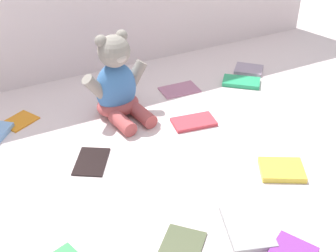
# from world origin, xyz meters

# --- Properties ---
(ground_plane) EXTENTS (3.20, 3.20, 0.00)m
(ground_plane) POSITION_xyz_m (0.00, 0.00, 0.00)
(ground_plane) COLOR silver
(teddy_bear) EXTENTS (0.23, 0.21, 0.27)m
(teddy_bear) POSITION_xyz_m (-0.06, 0.17, 0.10)
(teddy_bear) COLOR #3F72B2
(teddy_bear) RESTS_ON ground_plane
(book_case_1) EXTENTS (0.13, 0.09, 0.01)m
(book_case_1) POSITION_xyz_m (0.18, 0.21, 0.00)
(book_case_1) COLOR #AB6887
(book_case_1) RESTS_ON ground_plane
(book_case_2) EXTENTS (0.14, 0.16, 0.01)m
(book_case_2) POSITION_xyz_m (0.02, -0.43, 0.01)
(book_case_2) COLOR #9C9C9D
(book_case_2) RESTS_ON ground_plane
(book_case_3) EXTENTS (0.13, 0.15, 0.01)m
(book_case_3) POSITION_xyz_m (-0.22, -0.03, 0.00)
(book_case_3) COLOR black
(book_case_3) RESTS_ON ground_plane
(book_case_6) EXTENTS (0.14, 0.13, 0.02)m
(book_case_6) POSITION_xyz_m (0.22, -0.30, 0.01)
(book_case_6) COLOR yellow
(book_case_6) RESTS_ON ground_plane
(book_case_7) EXTENTS (0.16, 0.16, 0.01)m
(book_case_7) POSITION_xyz_m (-0.15, -0.41, 0.00)
(book_case_7) COLOR #51593C
(book_case_7) RESTS_ON ground_plane
(book_case_8) EXTENTS (0.12, 0.12, 0.01)m
(book_case_8) POSITION_xyz_m (-0.36, 0.26, 0.00)
(book_case_8) COLOR orange
(book_case_8) RESTS_ON ground_plane
(book_case_9) EXTENTS (0.14, 0.09, 0.01)m
(book_case_9) POSITION_xyz_m (0.12, 0.01, 0.01)
(book_case_9) COLOR #C83A46
(book_case_9) RESTS_ON ground_plane
(book_case_10) EXTENTS (0.15, 0.14, 0.01)m
(book_case_10) POSITION_xyz_m (0.40, 0.16, 0.01)
(book_case_10) COLOR #269F65
(book_case_10) RESTS_ON ground_plane
(book_case_11) EXTENTS (0.13, 0.13, 0.01)m
(book_case_11) POSITION_xyz_m (0.48, 0.23, 0.01)
(book_case_11) COLOR #9C8AA1
(book_case_11) RESTS_ON ground_plane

